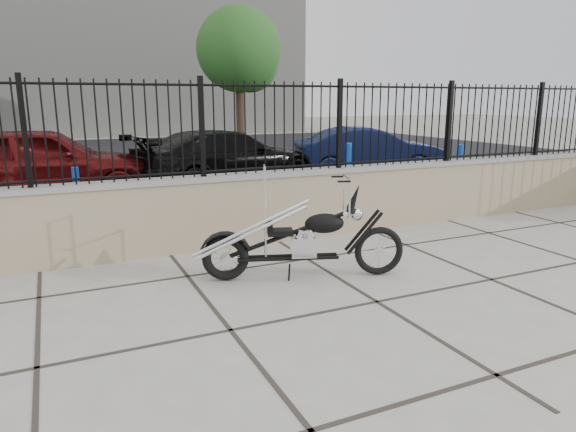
% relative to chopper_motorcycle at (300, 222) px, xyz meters
% --- Properties ---
extents(ground_plane, '(90.00, 90.00, 0.00)m').
position_rel_chopper_motorcycle_xyz_m(ground_plane, '(0.38, -0.95, -0.64)').
color(ground_plane, '#99968E').
rests_on(ground_plane, ground).
extents(parking_lot, '(30.00, 30.00, 0.00)m').
position_rel_chopper_motorcycle_xyz_m(parking_lot, '(0.38, 11.55, -0.64)').
color(parking_lot, black).
rests_on(parking_lot, ground).
extents(retaining_wall, '(14.00, 0.36, 0.96)m').
position_rel_chopper_motorcycle_xyz_m(retaining_wall, '(0.38, 1.55, -0.16)').
color(retaining_wall, gray).
rests_on(retaining_wall, ground_plane).
extents(iron_fence, '(14.00, 0.08, 1.20)m').
position_rel_chopper_motorcycle_xyz_m(iron_fence, '(0.38, 1.55, 0.92)').
color(iron_fence, black).
rests_on(iron_fence, retaining_wall).
extents(background_building, '(22.00, 6.00, 8.00)m').
position_rel_chopper_motorcycle_xyz_m(background_building, '(0.38, 25.55, 3.36)').
color(background_building, beige).
rests_on(background_building, ground_plane).
extents(chopper_motorcycle, '(2.13, 1.04, 1.28)m').
position_rel_chopper_motorcycle_xyz_m(chopper_motorcycle, '(0.00, 0.00, 0.00)').
color(chopper_motorcycle, black).
rests_on(chopper_motorcycle, ground_plane).
extents(car_red, '(4.33, 2.02, 1.44)m').
position_rel_chopper_motorcycle_xyz_m(car_red, '(-2.54, 6.27, 0.08)').
color(car_red, '#4B0A0B').
rests_on(car_red, parking_lot).
extents(car_black, '(4.63, 2.72, 1.26)m').
position_rel_chopper_motorcycle_xyz_m(car_black, '(1.20, 6.15, -0.01)').
color(car_black, black).
rests_on(car_black, parking_lot).
extents(car_blue, '(3.97, 2.34, 1.24)m').
position_rel_chopper_motorcycle_xyz_m(car_blue, '(4.94, 6.12, -0.02)').
color(car_blue, '#0E1636').
rests_on(car_blue, parking_lot).
extents(bollard_a, '(0.13, 0.13, 0.89)m').
position_rel_chopper_motorcycle_xyz_m(bollard_a, '(-2.06, 3.76, -0.19)').
color(bollard_a, blue).
rests_on(bollard_a, ground_plane).
extents(bollard_b, '(0.14, 0.14, 1.08)m').
position_rel_chopper_motorcycle_xyz_m(bollard_b, '(2.96, 3.87, -0.10)').
color(bollard_b, blue).
rests_on(bollard_b, ground_plane).
extents(bollard_c, '(0.14, 0.14, 0.94)m').
position_rel_chopper_motorcycle_xyz_m(bollard_c, '(5.82, 3.84, -0.17)').
color(bollard_c, blue).
rests_on(bollard_c, ground_plane).
extents(tree_right, '(3.38, 3.38, 5.70)m').
position_rel_chopper_motorcycle_xyz_m(tree_right, '(4.82, 15.42, 3.35)').
color(tree_right, '#382619').
rests_on(tree_right, ground_plane).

